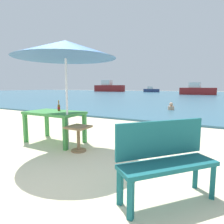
# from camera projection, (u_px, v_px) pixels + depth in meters

# --- Properties ---
(ground_plane) EXTENTS (120.00, 120.00, 0.00)m
(ground_plane) POSITION_uv_depth(u_px,v_px,m) (56.00, 174.00, 3.06)
(ground_plane) COLOR beige
(sea_water) EXTENTS (120.00, 50.00, 0.08)m
(sea_water) POSITION_uv_depth(u_px,v_px,m) (204.00, 95.00, 29.11)
(sea_water) COLOR #386B84
(sea_water) RESTS_ON ground_plane
(picnic_table_green) EXTENTS (1.40, 0.80, 0.76)m
(picnic_table_green) POSITION_uv_depth(u_px,v_px,m) (54.00, 116.00, 4.76)
(picnic_table_green) COLOR #3D8C42
(picnic_table_green) RESTS_ON ground_plane
(beer_bottle_amber) EXTENTS (0.07, 0.07, 0.26)m
(beer_bottle_amber) POSITION_uv_depth(u_px,v_px,m) (59.00, 107.00, 4.90)
(beer_bottle_amber) COLOR brown
(beer_bottle_amber) RESTS_ON picnic_table_green
(patio_umbrella) EXTENTS (2.10, 2.10, 2.30)m
(patio_umbrella) POSITION_uv_depth(u_px,v_px,m) (65.00, 49.00, 4.04)
(patio_umbrella) COLOR silver
(patio_umbrella) RESTS_ON ground_plane
(side_table_wood) EXTENTS (0.44, 0.44, 0.54)m
(side_table_wood) POSITION_uv_depth(u_px,v_px,m) (78.00, 135.00, 4.13)
(side_table_wood) COLOR olive
(side_table_wood) RESTS_ON ground_plane
(bench_teal_center) EXTENTS (1.06, 1.14, 0.95)m
(bench_teal_center) POSITION_uv_depth(u_px,v_px,m) (165.00, 156.00, 2.34)
(bench_teal_center) COLOR #196066
(bench_teal_center) RESTS_ON ground_plane
(swimmer_person) EXTENTS (0.34, 0.34, 0.41)m
(swimmer_person) POSITION_uv_depth(u_px,v_px,m) (171.00, 107.00, 10.88)
(swimmer_person) COLOR tan
(swimmer_person) RESTS_ON sea_water
(boat_tanker) EXTENTS (7.91, 2.16, 2.88)m
(boat_tanker) POSITION_uv_depth(u_px,v_px,m) (109.00, 87.00, 50.76)
(boat_tanker) COLOR maroon
(boat_tanker) RESTS_ON sea_water
(boat_ferry) EXTENTS (5.33, 1.45, 1.94)m
(boat_ferry) POSITION_uv_depth(u_px,v_px,m) (197.00, 90.00, 30.94)
(boat_ferry) COLOR maroon
(boat_ferry) RESTS_ON sea_water
(boat_sailboat) EXTENTS (3.54, 0.97, 1.29)m
(boat_sailboat) POSITION_uv_depth(u_px,v_px,m) (151.00, 90.00, 45.51)
(boat_sailboat) COLOR navy
(boat_sailboat) RESTS_ON sea_water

